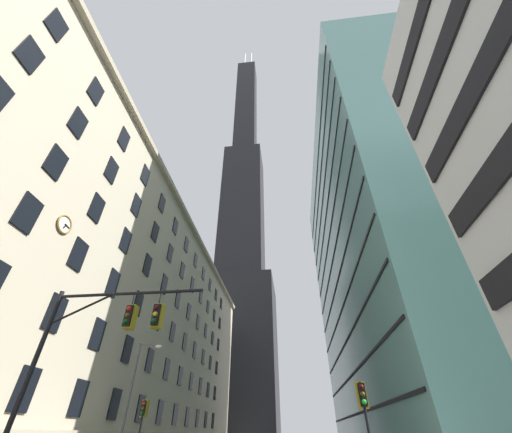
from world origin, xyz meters
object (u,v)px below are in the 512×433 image
Objects in this scene: traffic_light_near_right at (363,401)px; traffic_light_far_left at (143,412)px; traffic_signal_mast at (102,337)px; street_lamppost at (134,389)px.

traffic_light_near_right is 15.87m from traffic_light_far_left.
traffic_signal_mast is 13.49m from street_lamppost.
traffic_light_far_left is (-2.66, 11.47, -2.08)m from traffic_signal_mast.
street_lamppost reaches higher than traffic_signal_mast.
traffic_signal_mast is at bearing -71.24° from street_lamppost.
traffic_light_far_left is (-13.60, 8.18, 0.07)m from traffic_light_near_right.
street_lamppost reaches higher than traffic_light_far_left.
traffic_signal_mast is 11.96m from traffic_light_far_left.
traffic_light_near_right is 0.47× the size of street_lamppost.
traffic_signal_mast is at bearing -76.95° from traffic_light_far_left.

